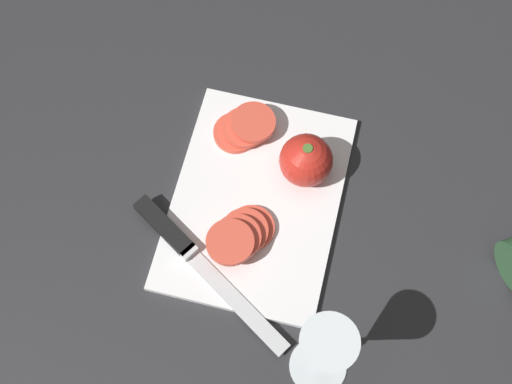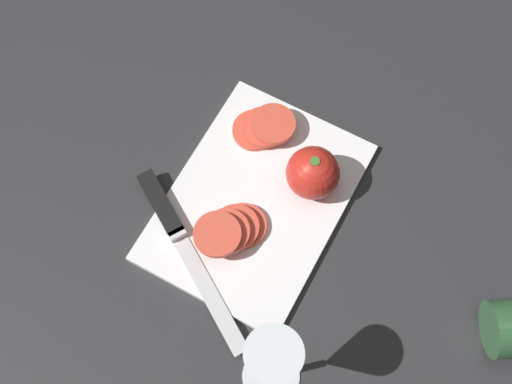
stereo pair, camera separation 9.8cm
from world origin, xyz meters
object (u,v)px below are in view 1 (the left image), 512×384
at_px(whole_tomato, 306,160).
at_px(tomato_slice_stack_far, 244,128).
at_px(wine_glass, 326,350).
at_px(knife, 179,241).
at_px(tomato_slice_stack_near, 241,235).

xyz_separation_m(whole_tomato, tomato_slice_stack_far, (0.04, 0.10, -0.03)).
distance_m(wine_glass, knife, 0.27).
bearing_deg(whole_tomato, wine_glass, -163.87).
xyz_separation_m(knife, tomato_slice_stack_near, (0.03, -0.08, 0.01)).
xyz_separation_m(tomato_slice_stack_near, tomato_slice_stack_far, (0.16, 0.04, -0.00)).
distance_m(knife, tomato_slice_stack_far, 0.19).
relative_size(whole_tomato, knife, 0.30).
distance_m(whole_tomato, knife, 0.21).
bearing_deg(whole_tomato, knife, 135.29).
bearing_deg(knife, tomato_slice_stack_far, 108.59).
xyz_separation_m(whole_tomato, knife, (-0.15, 0.15, -0.03)).
height_order(whole_tomato, knife, whole_tomato).
height_order(wine_glass, tomato_slice_stack_near, wine_glass).
bearing_deg(wine_glass, whole_tomato, 16.13).
height_order(wine_glass, knife, wine_glass).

